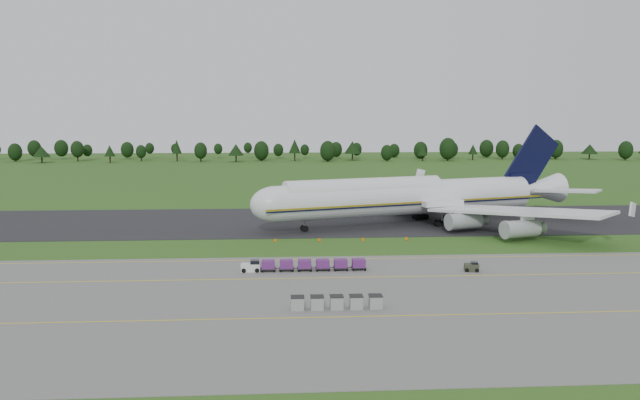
{
  "coord_description": "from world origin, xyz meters",
  "views": [
    {
      "loc": [
        -7.29,
        -110.58,
        23.46
      ],
      "look_at": [
        -0.38,
        2.0,
        8.33
      ],
      "focal_mm": 35.0,
      "sensor_mm": 36.0,
      "label": 1
    }
  ],
  "objects": [
    {
      "name": "edge_markers",
      "position": [
        3.84,
        4.96,
        0.27
      ],
      "size": [
        25.47,
        0.3,
        0.6
      ],
      "color": "orange",
      "rests_on": "ground"
    },
    {
      "name": "apron_markings",
      "position": [
        0.0,
        -26.98,
        0.06
      ],
      "size": [
        300.0,
        30.2,
        0.01
      ],
      "color": "yellow",
      "rests_on": "apron"
    },
    {
      "name": "ground",
      "position": [
        0.0,
        0.0,
        0.0
      ],
      "size": [
        600.0,
        600.0,
        0.0
      ],
      "primitive_type": "plane",
      "color": "#2A5218",
      "rests_on": "ground"
    },
    {
      "name": "utility_cart",
      "position": [
        21.45,
        -19.45,
        0.63
      ],
      "size": [
        2.29,
        1.59,
        1.17
      ],
      "color": "#303424",
      "rests_on": "apron"
    },
    {
      "name": "aircraft",
      "position": [
        21.15,
        22.81,
        6.18
      ],
      "size": [
        76.72,
        71.83,
        21.65
      ],
      "color": "silver",
      "rests_on": "ground"
    },
    {
      "name": "tree_line",
      "position": [
        23.31,
        220.21,
        6.17
      ],
      "size": [
        521.78,
        21.61,
        11.97
      ],
      "color": "black",
      "rests_on": "ground"
    },
    {
      "name": "taxiway",
      "position": [
        0.0,
        28.0,
        0.04
      ],
      "size": [
        300.0,
        40.0,
        0.08
      ],
      "primitive_type": "cube",
      "color": "black",
      "rests_on": "ground"
    },
    {
      "name": "baggage_train",
      "position": [
        -4.3,
        -17.54,
        0.97
      ],
      "size": [
        19.11,
        1.73,
        1.67
      ],
      "color": "silver",
      "rests_on": "apron"
    },
    {
      "name": "apron",
      "position": [
        0.0,
        -34.0,
        0.03
      ],
      "size": [
        300.0,
        52.0,
        0.06
      ],
      "primitive_type": "cube",
      "color": "slate",
      "rests_on": "ground"
    },
    {
      "name": "uld_row",
      "position": [
        -0.72,
        -36.85,
        0.88
      ],
      "size": [
        11.25,
        1.65,
        1.63
      ],
      "color": "gray",
      "rests_on": "apron"
    }
  ]
}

